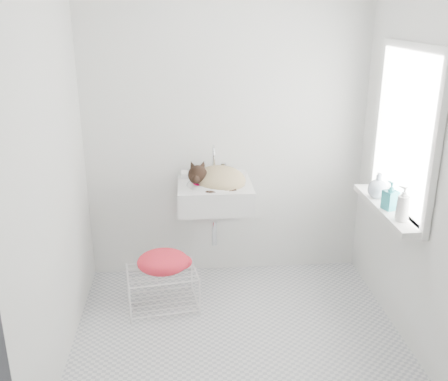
{
  "coord_description": "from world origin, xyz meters",
  "views": [
    {
      "loc": [
        -0.33,
        -2.87,
        2.09
      ],
      "look_at": [
        -0.06,
        0.5,
        0.88
      ],
      "focal_mm": 40.91,
      "sensor_mm": 36.0,
      "label": 1
    }
  ],
  "objects": [
    {
      "name": "cat",
      "position": [
        -0.09,
        0.72,
        0.89
      ],
      "size": [
        0.44,
        0.36,
        0.26
      ],
      "rotation": [
        0.0,
        0.0,
        -0.08
      ],
      "color": "tan",
      "rests_on": "sink"
    },
    {
      "name": "window_frame",
      "position": [
        1.07,
        0.2,
        1.35
      ],
      "size": [
        0.04,
        0.9,
        1.1
      ],
      "primitive_type": "cube",
      "color": "white",
      "rests_on": "right_wall"
    },
    {
      "name": "floor",
      "position": [
        0.0,
        0.0,
        0.0
      ],
      "size": [
        2.2,
        2.0,
        0.02
      ],
      "primitive_type": "cube",
      "color": "silver",
      "rests_on": "ground"
    },
    {
      "name": "bottle_b",
      "position": [
        1.0,
        0.14,
        0.85
      ],
      "size": [
        0.11,
        0.11,
        0.19
      ],
      "primitive_type": "imported",
      "rotation": [
        0.0,
        0.0,
        3.48
      ],
      "color": "teal",
      "rests_on": "windowsill"
    },
    {
      "name": "wire_rack",
      "position": [
        -0.51,
        0.44,
        0.15
      ],
      "size": [
        0.53,
        0.41,
        0.29
      ],
      "primitive_type": "cube",
      "rotation": [
        0.0,
        0.0,
        0.15
      ],
      "color": "silver",
      "rests_on": "floor"
    },
    {
      "name": "window_glass",
      "position": [
        1.09,
        0.2,
        1.35
      ],
      "size": [
        0.01,
        0.8,
        1.0
      ],
      "primitive_type": "cube",
      "color": "white",
      "rests_on": "right_wall"
    },
    {
      "name": "right_wall",
      "position": [
        1.1,
        0.0,
        1.25
      ],
      "size": [
        0.02,
        2.0,
        2.5
      ],
      "primitive_type": "cube",
      "color": "silver",
      "rests_on": "ground"
    },
    {
      "name": "windowsill",
      "position": [
        1.01,
        0.2,
        0.83
      ],
      "size": [
        0.16,
        0.88,
        0.04
      ],
      "primitive_type": "cube",
      "color": "white",
      "rests_on": "right_wall"
    },
    {
      "name": "towel",
      "position": [
        -0.5,
        0.43,
        0.32
      ],
      "size": [
        0.38,
        0.28,
        0.15
      ],
      "primitive_type": "ellipsoid",
      "rotation": [
        0.0,
        0.0,
        0.03
      ],
      "color": "red",
      "rests_on": "wire_rack"
    },
    {
      "name": "bottle_c",
      "position": [
        1.0,
        0.36,
        0.85
      ],
      "size": [
        0.16,
        0.16,
        0.18
      ],
      "primitive_type": "imported",
      "rotation": [
        0.0,
        0.0,
        0.16
      ],
      "color": "#B1BCCF",
      "rests_on": "windowsill"
    },
    {
      "name": "bottle_a",
      "position": [
        1.0,
        -0.06,
        0.85
      ],
      "size": [
        0.1,
        0.1,
        0.19
      ],
      "primitive_type": "imported",
      "rotation": [
        0.0,
        0.0,
        3.94
      ],
      "color": "silver",
      "rests_on": "windowsill"
    },
    {
      "name": "sink",
      "position": [
        -0.11,
        0.74,
        0.85
      ],
      "size": [
        0.55,
        0.48,
        0.22
      ],
      "primitive_type": "cube",
      "color": "silver",
      "rests_on": "back_wall"
    },
    {
      "name": "faucet",
      "position": [
        -0.11,
        0.92,
        0.99
      ],
      "size": [
        0.2,
        0.14,
        0.2
      ],
      "primitive_type": null,
      "color": "silver",
      "rests_on": "sink"
    },
    {
      "name": "left_wall",
      "position": [
        -1.1,
        0.0,
        1.25
      ],
      "size": [
        0.02,
        2.0,
        2.5
      ],
      "primitive_type": "cube",
      "color": "silver",
      "rests_on": "ground"
    },
    {
      "name": "back_wall",
      "position": [
        0.0,
        1.0,
        1.25
      ],
      "size": [
        2.2,
        0.02,
        2.5
      ],
      "primitive_type": "cube",
      "color": "silver",
      "rests_on": "ground"
    }
  ]
}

